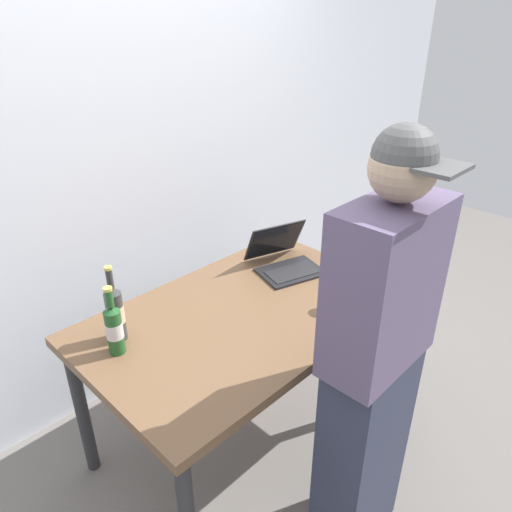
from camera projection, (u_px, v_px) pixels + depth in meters
The scene contains 8 objects.
ground_plane at pixel (246, 434), 2.49m from camera, with size 8.00×8.00×0.00m, color slate.
desk at pixel (244, 326), 2.18m from camera, with size 1.43×0.89×0.77m.
laptop at pixel (284, 258), 2.48m from camera, with size 0.40×0.41×0.22m.
beer_bottle_amber at pixel (115, 312), 1.90m from camera, with size 0.07×0.07×0.34m.
beer_bottle_green at pixel (114, 328), 1.83m from camera, with size 0.07×0.07×0.29m.
person_figure at pixel (374, 367), 1.67m from camera, with size 0.43×0.28×1.71m.
coffee_mug at pixel (333, 302), 2.13m from camera, with size 0.10×0.07×0.08m.
back_wall at pixel (128, 159), 2.42m from camera, with size 6.00×0.10×2.60m, color silver.
Camera 1 is at (-1.23, -1.29, 1.98)m, focal length 33.48 mm.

